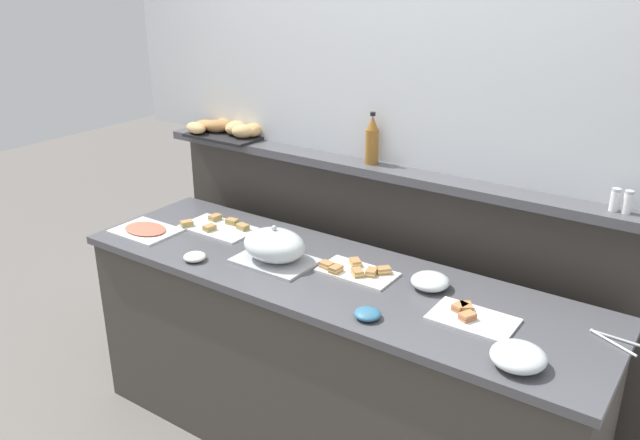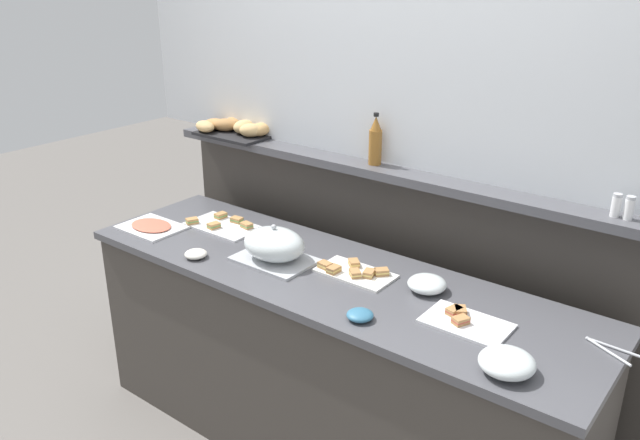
% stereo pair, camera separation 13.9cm
% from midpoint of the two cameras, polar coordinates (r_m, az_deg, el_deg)
% --- Properties ---
extents(ground_plane, '(12.00, 12.00, 0.00)m').
position_cam_midpoint_polar(ground_plane, '(3.61, 5.10, -13.88)').
color(ground_plane, slate).
extents(buffet_counter, '(2.31, 0.67, 0.89)m').
position_cam_midpoint_polar(buffet_counter, '(2.94, -0.60, -12.46)').
color(buffet_counter, '#3D3833').
rests_on(buffet_counter, ground_plane).
extents(back_ledge_unit, '(2.53, 0.22, 1.24)m').
position_cam_midpoint_polar(back_ledge_unit, '(3.21, 4.71, -5.12)').
color(back_ledge_unit, '#3D3833').
rests_on(back_ledge_unit, ground_plane).
extents(upper_wall_panel, '(3.13, 0.08, 1.36)m').
position_cam_midpoint_polar(upper_wall_panel, '(2.89, 5.77, 18.13)').
color(upper_wall_panel, silver).
rests_on(upper_wall_panel, back_ledge_unit).
extents(sandwich_platter_side, '(0.32, 0.18, 0.04)m').
position_cam_midpoint_polar(sandwich_platter_side, '(2.70, 1.75, -4.51)').
color(sandwich_platter_side, white).
rests_on(sandwich_platter_side, buffet_counter).
extents(sandwich_platter_front, '(0.36, 0.22, 0.04)m').
position_cam_midpoint_polar(sandwich_platter_front, '(3.19, -10.16, -0.60)').
color(sandwich_platter_front, white).
rests_on(sandwich_platter_front, buffet_counter).
extents(sandwich_platter_rear, '(0.30, 0.19, 0.04)m').
position_cam_midpoint_polar(sandwich_platter_rear, '(2.42, 11.52, -8.38)').
color(sandwich_platter_rear, white).
rests_on(sandwich_platter_rear, buffet_counter).
extents(cold_cuts_platter, '(0.30, 0.23, 0.02)m').
position_cam_midpoint_polar(cold_cuts_platter, '(3.24, -16.26, -0.87)').
color(cold_cuts_platter, white).
rests_on(cold_cuts_platter, buffet_counter).
extents(serving_cloche, '(0.34, 0.24, 0.17)m').
position_cam_midpoint_polar(serving_cloche, '(2.79, -5.44, -2.34)').
color(serving_cloche, '#B7BABF').
rests_on(serving_cloche, buffet_counter).
extents(glass_bowl_large, '(0.18, 0.18, 0.07)m').
position_cam_midpoint_polar(glass_bowl_large, '(2.19, 15.25, -11.60)').
color(glass_bowl_large, silver).
rests_on(glass_bowl_large, buffet_counter).
extents(glass_bowl_medium, '(0.15, 0.15, 0.06)m').
position_cam_midpoint_polar(glass_bowl_medium, '(2.60, 8.15, -5.42)').
color(glass_bowl_medium, silver).
rests_on(glass_bowl_medium, buffet_counter).
extents(condiment_bowl_cream, '(0.10, 0.10, 0.03)m').
position_cam_midpoint_polar(condiment_bowl_cream, '(2.38, 2.52, -8.26)').
color(condiment_bowl_cream, teal).
rests_on(condiment_bowl_cream, buffet_counter).
extents(condiment_bowl_red, '(0.10, 0.10, 0.03)m').
position_cam_midpoint_polar(condiment_bowl_red, '(2.88, -12.30, -3.19)').
color(condiment_bowl_red, silver).
rests_on(condiment_bowl_red, buffet_counter).
extents(serving_tongs, '(0.19, 0.09, 0.01)m').
position_cam_midpoint_polar(serving_tongs, '(2.44, 22.95, -9.72)').
color(serving_tongs, '#B7BABF').
rests_on(serving_tongs, buffet_counter).
extents(vinegar_bottle_amber, '(0.06, 0.06, 0.24)m').
position_cam_midpoint_polar(vinegar_bottle_amber, '(2.94, 3.24, 6.94)').
color(vinegar_bottle_amber, '#8E5B23').
rests_on(vinegar_bottle_amber, back_ledge_unit).
extents(salt_shaker, '(0.03, 0.03, 0.09)m').
position_cam_midpoint_polar(salt_shaker, '(2.59, 23.10, 1.63)').
color(salt_shaker, white).
rests_on(salt_shaker, back_ledge_unit).
extents(pepper_shaker, '(0.03, 0.03, 0.09)m').
position_cam_midpoint_polar(pepper_shaker, '(2.58, 24.04, 1.43)').
color(pepper_shaker, white).
rests_on(pepper_shaker, back_ledge_unit).
extents(bread_basket, '(0.43, 0.31, 0.08)m').
position_cam_midpoint_polar(bread_basket, '(3.48, -9.40, 7.92)').
color(bread_basket, black).
rests_on(bread_basket, back_ledge_unit).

